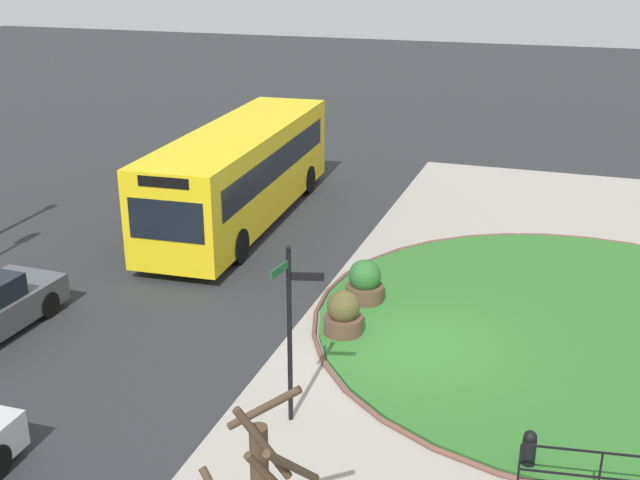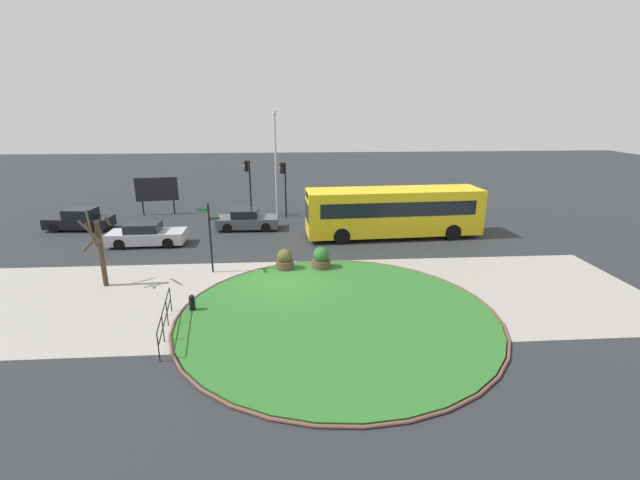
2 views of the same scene
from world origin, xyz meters
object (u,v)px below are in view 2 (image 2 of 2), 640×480
lamppost_tall (276,160)px  traffic_light_near (284,178)px  street_tree_bare (99,248)px  car_near_lane (146,235)px  bus_yellow (393,211)px  car_far_lane (80,220)px  signpost_directional (210,233)px  billboard_left (157,190)px  planter_near_signpost (321,259)px  traffic_light_far (248,176)px  bollard_foreground (192,303)px  car_oncoming (247,220)px  planter_kerbside (285,261)px

lamppost_tall → traffic_light_near: bearing=-63.4°
street_tree_bare → car_near_lane: bearing=89.7°
bus_yellow → car_near_lane: bearing=-0.3°
car_far_lane → lamppost_tall: (13.09, 3.50, 3.45)m
signpost_directional → billboard_left: 14.07m
car_near_lane → billboard_left: bearing=99.4°
car_near_lane → planter_near_signpost: size_ratio=3.80×
signpost_directional → traffic_light_far: 11.56m
bollard_foreground → street_tree_bare: 5.66m
traffic_light_near → signpost_directional: bearing=89.0°
traffic_light_far → traffic_light_near: bearing=165.5°
traffic_light_near → street_tree_bare: bearing=73.2°
car_oncoming → planter_near_signpost: size_ratio=3.48×
planter_near_signpost → planter_kerbside: (-1.85, -0.01, -0.02)m
traffic_light_near → lamppost_tall: bearing=-46.9°
signpost_directional → billboard_left: size_ratio=1.15×
planter_near_signpost → billboard_left: bearing=132.6°
bollard_foreground → planter_near_signpost: size_ratio=0.64×
traffic_light_far → planter_kerbside: traffic_light_far is taller
bollard_foreground → lamppost_tall: lamppost_tall is taller
car_near_lane → street_tree_bare: 6.36m
signpost_directional → planter_near_signpost: 5.64m
lamppost_tall → car_far_lane: bearing=-165.0°
car_oncoming → street_tree_bare: street_tree_bare is taller
bollard_foreground → billboard_left: billboard_left is taller
bollard_foreground → traffic_light_far: size_ratio=0.18×
car_oncoming → traffic_light_near: size_ratio=1.01×
bollard_foreground → bus_yellow: bus_yellow is taller
bollard_foreground → car_oncoming: size_ratio=0.18×
car_oncoming → billboard_left: billboard_left is taller
car_oncoming → lamppost_tall: 5.76m
traffic_light_near → planter_kerbside: bearing=107.0°
bollard_foreground → planter_kerbside: size_ratio=0.67×
bollard_foreground → billboard_left: (-6.04, 17.02, 1.50)m
bus_yellow → lamppost_tall: bearing=-44.6°
lamppost_tall → planter_kerbside: (0.68, -12.08, -3.59)m
car_far_lane → traffic_light_near: size_ratio=1.06×
bollard_foreground → planter_near_signpost: (5.52, 4.44, 0.14)m
signpost_directional → car_far_lane: 13.44m
traffic_light_far → car_near_lane: bearing=45.5°
car_oncoming → bus_yellow: bearing=-13.2°
planter_kerbside → bus_yellow: bearing=39.0°
bollard_foreground → traffic_light_near: size_ratio=0.19×
signpost_directional → bus_yellow: size_ratio=0.32×
traffic_light_near → planter_near_signpost: 11.38m
bus_yellow → billboard_left: size_ratio=3.56×
planter_near_signpost → car_far_lane: bearing=151.2°
signpost_directional → car_near_lane: bearing=133.8°
lamppost_tall → car_oncoming: bearing=-114.3°
car_near_lane → car_oncoming: (5.67, 3.12, -0.00)m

